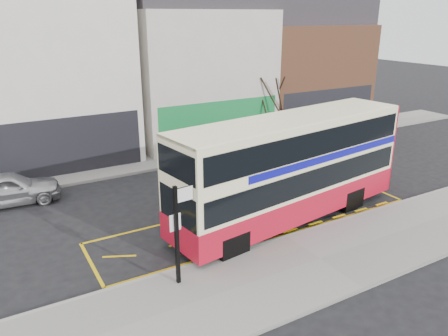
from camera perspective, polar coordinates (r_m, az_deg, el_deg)
ground at (r=17.56m, az=7.37°, el=-8.69°), size 120.00×120.00×0.00m
pavement at (r=16.01m, az=12.42°, el=-11.71°), size 40.00×4.00×0.15m
kerb at (r=17.27m, az=8.13°, el=-8.97°), size 40.00×0.15×0.15m
far_pavement at (r=26.39m, az=-7.08°, el=1.29°), size 50.00×3.00×0.15m
road_markings at (r=18.71m, az=4.41°, el=-6.71°), size 14.00×3.40×0.01m
terrace_left at (r=27.65m, az=-21.72°, el=12.07°), size 8.00×8.01×11.80m
terrace_green_shop at (r=30.33m, az=-4.28°, el=13.42°), size 9.00×8.01×11.30m
terrace_right at (r=35.21m, az=9.41°, el=13.23°), size 9.00×8.01×10.30m
double_decker_bus at (r=18.13m, az=8.79°, el=0.13°), size 11.23×4.02×4.39m
bus_stop_post at (r=13.52m, az=-6.01°, el=-7.60°), size 0.83×0.16×3.30m
car_silver at (r=22.09m, az=-26.47°, el=-2.44°), size 4.64×2.18×1.54m
car_grey at (r=25.26m, az=-1.40°, el=2.19°), size 4.50×1.57×1.48m
car_white at (r=29.07m, az=12.96°, el=4.05°), size 5.60×3.27×1.52m
street_tree_right at (r=29.19m, az=6.02°, el=10.76°), size 2.63×2.63×5.68m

